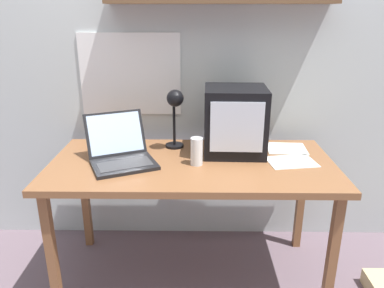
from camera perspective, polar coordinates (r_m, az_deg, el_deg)
The scene contains 9 objects.
ground_plane at distance 2.38m, azimuth 0.00°, elevation -19.11°, with size 12.00×12.00×0.00m, color #675560.
back_wall at distance 2.34m, azimuth 0.26°, elevation 15.26°, with size 5.60×0.24×2.60m.
corner_desk at distance 2.03m, azimuth 0.00°, elevation -4.36°, with size 1.52×0.72×0.73m.
crt_monitor at distance 2.09m, azimuth 6.55°, elevation 3.53°, with size 0.34×0.32×0.37m.
laptop at distance 2.02m, azimuth -10.87°, elevation -0.99°, with size 0.43×0.45×0.24m.
desk_lamp at distance 2.11m, azimuth -2.61°, elevation 5.59°, with size 0.11×0.16×0.35m.
juice_glass at distance 1.95m, azimuth 0.71°, elevation -1.33°, with size 0.06×0.06×0.15m.
printed_handout at distance 2.25m, azimuth 14.20°, elevation -0.67°, with size 0.24×0.21×0.00m.
open_notebook at distance 2.06m, azimuth 14.94°, elevation -2.67°, with size 0.27×0.22×0.00m.
Camera 1 is at (0.02, -1.85, 1.49)m, focal length 35.00 mm.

